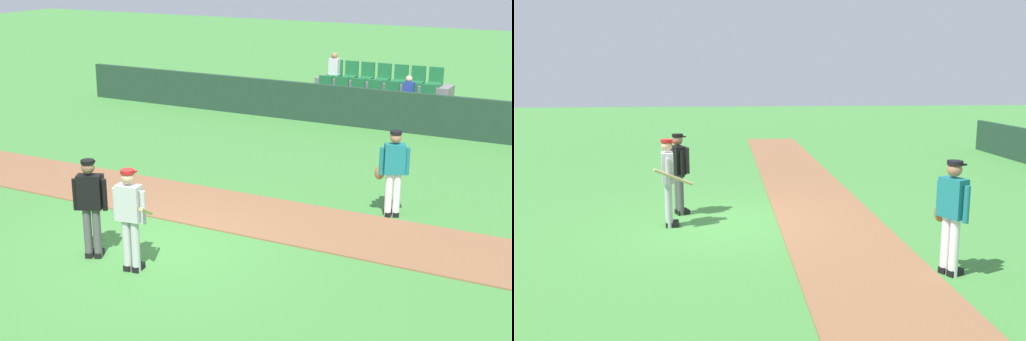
# 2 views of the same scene
# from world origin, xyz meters

# --- Properties ---
(ground_plane) EXTENTS (80.00, 80.00, 0.00)m
(ground_plane) POSITION_xyz_m (0.00, 0.00, 0.00)
(ground_plane) COLOR #42843A
(infield_dirt_path) EXTENTS (28.00, 2.14, 0.03)m
(infield_dirt_path) POSITION_xyz_m (0.00, 2.39, 0.01)
(infield_dirt_path) COLOR brown
(infield_dirt_path) RESTS_ON ground
(batter_grey_jersey) EXTENTS (0.72, 0.74, 1.76)m
(batter_grey_jersey) POSITION_xyz_m (0.20, -0.85, 0.97)
(batter_grey_jersey) COLOR #B2B2B2
(batter_grey_jersey) RESTS_ON ground
(umpire_home_plate) EXTENTS (0.54, 0.43, 1.76)m
(umpire_home_plate) POSITION_xyz_m (-0.74, -0.71, 1.00)
(umpire_home_plate) COLOR #4C4C4C
(umpire_home_plate) RESTS_ON ground
(runner_teal_jersey) EXTENTS (0.65, 0.42, 1.76)m
(runner_teal_jersey) POSITION_xyz_m (3.17, 3.64, 0.96)
(runner_teal_jersey) COLOR white
(runner_teal_jersey) RESTS_ON ground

